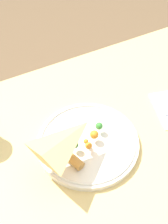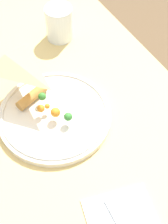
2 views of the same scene
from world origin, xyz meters
The scene contains 2 objects.
dining_table centered at (0.00, 0.00, 0.63)m, with size 1.10×0.71×0.75m.
plate_pizza centered at (-0.06, -0.03, 0.76)m, with size 0.27×0.27×0.05m.
Camera 1 is at (0.17, 0.42, 1.49)m, focal length 55.00 mm.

